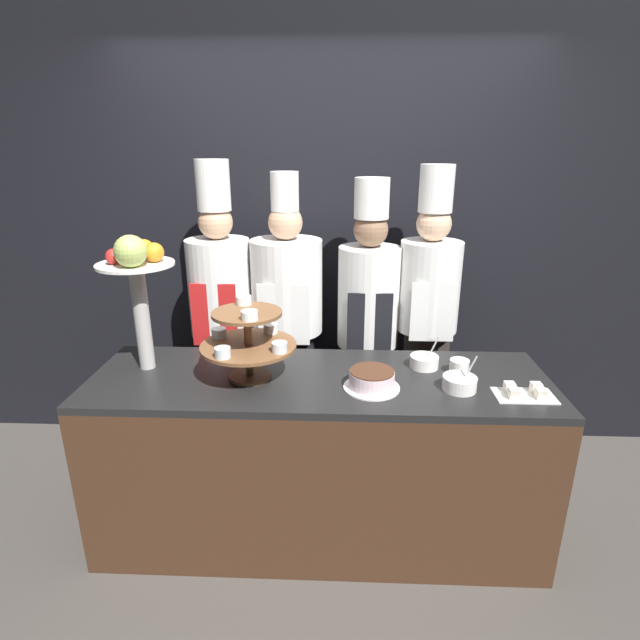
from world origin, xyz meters
TOP-DOWN VIEW (x-y plane):
  - ground_plane at (0.00, 0.00)m, footprint 14.00×14.00m
  - wall_back at (0.00, 1.34)m, footprint 10.00×0.06m
  - buffet_counter at (0.00, 0.34)m, footprint 2.16×0.69m
  - tiered_stand at (-0.32, 0.32)m, footprint 0.44×0.44m
  - fruit_pedestal at (-0.84, 0.40)m, footprint 0.35×0.35m
  - cake_round at (0.24, 0.24)m, footprint 0.25×0.25m
  - cup_white at (0.67, 0.41)m, footprint 0.09×0.09m
  - cake_square_tray at (0.90, 0.19)m, footprint 0.26×0.15m
  - serving_bowl_near at (0.63, 0.24)m, footprint 0.15×0.15m
  - serving_bowl_far at (0.51, 0.47)m, footprint 0.14×0.14m
  - chef_left at (-0.60, 0.95)m, footprint 0.36×0.36m
  - chef_center_left at (-0.21, 0.95)m, footprint 0.40×0.40m
  - chef_center_right at (0.26, 0.95)m, footprint 0.35×0.35m
  - chef_right at (0.60, 0.95)m, footprint 0.34×0.34m

SIDE VIEW (x-z plane):
  - ground_plane at x=0.00m, z-range 0.00..0.00m
  - buffet_counter at x=0.00m, z-range 0.00..0.88m
  - cake_square_tray at x=0.90m, z-range 0.87..0.92m
  - serving_bowl_far at x=0.51m, z-range 0.83..0.99m
  - serving_bowl_near at x=0.63m, z-range 0.83..0.99m
  - cup_white at x=0.67m, z-range 0.88..0.95m
  - cake_round at x=0.24m, z-range 0.88..0.97m
  - chef_center_left at x=-0.21m, z-range 0.08..1.86m
  - chef_center_right at x=0.26m, z-range 0.09..1.85m
  - chef_left at x=-0.60m, z-range 0.08..1.93m
  - chef_right at x=0.60m, z-range 0.10..1.92m
  - tiered_stand at x=-0.32m, z-range 0.89..1.26m
  - fruit_pedestal at x=-0.84m, z-range 1.03..1.69m
  - wall_back at x=0.00m, z-range 0.00..2.80m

